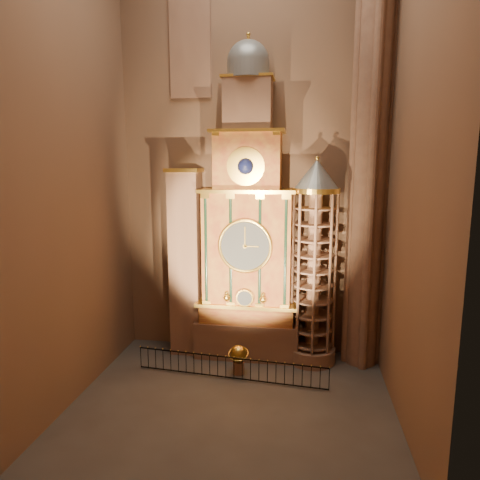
% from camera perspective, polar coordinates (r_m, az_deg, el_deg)
% --- Properties ---
extents(floor, '(14.00, 14.00, 0.00)m').
position_cam_1_polar(floor, '(20.23, -1.01, -20.80)').
color(floor, '#383330').
rests_on(floor, ground).
extents(wall_back, '(22.00, 0.00, 22.00)m').
position_cam_1_polar(wall_back, '(23.38, 1.40, 11.50)').
color(wall_back, brown).
rests_on(wall_back, floor).
extents(wall_left, '(0.00, 22.00, 22.00)m').
position_cam_1_polar(wall_left, '(19.85, -21.86, 11.13)').
color(wall_left, brown).
rests_on(wall_left, floor).
extents(wall_right, '(0.00, 22.00, 22.00)m').
position_cam_1_polar(wall_right, '(17.68, 22.35, 11.36)').
color(wall_right, brown).
rests_on(wall_right, floor).
extents(astronomical_clock, '(5.60, 2.41, 16.70)m').
position_cam_1_polar(astronomical_clock, '(22.63, 1.02, 0.57)').
color(astronomical_clock, '#8C634C').
rests_on(astronomical_clock, floor).
extents(portrait_tower, '(1.80, 1.60, 10.20)m').
position_cam_1_polar(portrait_tower, '(23.61, -7.20, -2.90)').
color(portrait_tower, '#8C634C').
rests_on(portrait_tower, floor).
extents(stair_turret, '(2.50, 2.50, 10.80)m').
position_cam_1_polar(stair_turret, '(22.46, 9.83, -3.31)').
color(stair_turret, '#8C634C').
rests_on(stair_turret, floor).
extents(gothic_pier, '(2.04, 2.04, 22.00)m').
position_cam_1_polar(gothic_pier, '(22.42, 17.03, 11.16)').
color(gothic_pier, '#8C634C').
rests_on(gothic_pier, floor).
extents(stained_glass_window, '(2.20, 0.14, 5.20)m').
position_cam_1_polar(stained_glass_window, '(24.69, -6.68, 24.26)').
color(stained_glass_window, navy).
rests_on(stained_glass_window, wall_back).
extents(celestial_globe, '(1.13, 1.08, 1.48)m').
position_cam_1_polar(celestial_globe, '(22.17, -0.22, -15.32)').
color(celestial_globe, '#8C634C').
rests_on(celestial_globe, floor).
extents(iron_railing, '(9.47, 0.97, 1.11)m').
position_cam_1_polar(iron_railing, '(21.76, -1.36, -16.68)').
color(iron_railing, black).
rests_on(iron_railing, floor).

